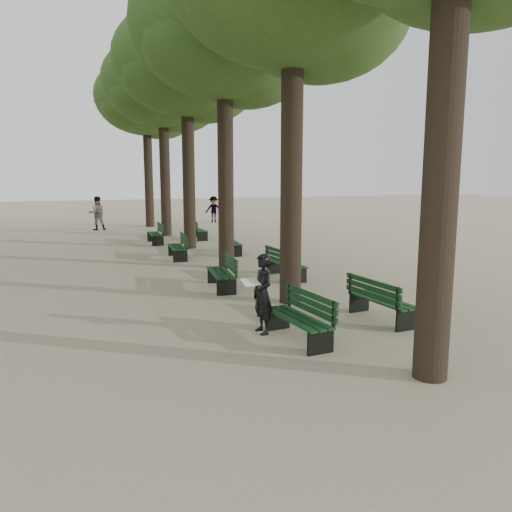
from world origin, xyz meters
name	(u,v)px	position (x,y,z in m)	size (l,w,h in m)	color
ground	(286,348)	(0.00, 0.00, 0.00)	(120.00, 120.00, 0.00)	tan
tree_central_2	(224,28)	(1.50, 8.00, 7.65)	(6.00, 6.00, 9.95)	#33261C
tree_central_3	(186,62)	(1.50, 13.00, 7.65)	(6.00, 6.00, 9.95)	#33261C
tree_central_4	(162,83)	(1.50, 18.00, 7.65)	(6.00, 6.00, 9.95)	#33261C
tree_central_5	(146,98)	(1.50, 23.00, 7.65)	(6.00, 6.00, 9.95)	#33261C
bench_left_0	(298,327)	(0.37, 0.29, 0.27)	(0.70, 1.84, 0.92)	black
bench_left_1	(221,279)	(0.37, 5.02, 0.27)	(0.80, 1.86, 0.92)	black
bench_left_2	(177,252)	(0.37, 10.43, 0.27)	(0.74, 1.85, 0.92)	black
bench_left_3	(155,238)	(0.37, 15.02, 0.27)	(0.63, 1.82, 0.92)	black
bench_right_0	(382,308)	(2.63, 0.83, 0.27)	(0.68, 1.83, 0.92)	black
bench_right_1	(286,269)	(2.63, 5.66, 0.27)	(0.65, 1.82, 0.92)	black
bench_right_2	(231,247)	(2.63, 10.83, 0.27)	(0.78, 1.86, 0.92)	black
bench_right_3	(198,234)	(2.63, 15.85, 0.27)	(0.60, 1.81, 0.92)	black
man_with_map	(263,294)	(-0.06, 0.98, 0.79)	(0.61, 0.65, 1.58)	black
pedestrian_a	(97,213)	(-1.65, 22.08, 0.96)	(0.93, 0.38, 1.92)	#262628
pedestrian_b	(214,209)	(5.95, 24.28, 0.87)	(1.12, 0.35, 1.74)	#262628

